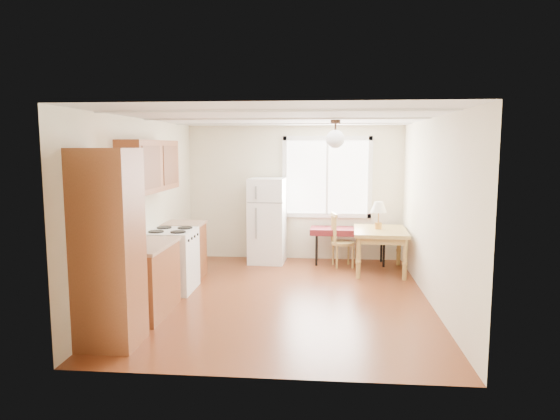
# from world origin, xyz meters

# --- Properties ---
(room_shell) EXTENTS (4.60, 5.60, 2.62)m
(room_shell) POSITION_xyz_m (0.00, 0.00, 1.25)
(room_shell) COLOR #502110
(room_shell) RESTS_ON ground
(kitchen_run) EXTENTS (0.65, 3.40, 2.20)m
(kitchen_run) POSITION_xyz_m (-1.72, -0.63, 0.84)
(kitchen_run) COLOR brown
(kitchen_run) RESTS_ON ground
(window_unit) EXTENTS (1.64, 0.05, 1.51)m
(window_unit) POSITION_xyz_m (0.60, 2.47, 1.55)
(window_unit) COLOR white
(window_unit) RESTS_ON room_shell
(pendant_light) EXTENTS (0.26, 0.26, 0.40)m
(pendant_light) POSITION_xyz_m (0.70, 0.40, 2.24)
(pendant_light) COLOR black
(pendant_light) RESTS_ON room_shell
(refrigerator) EXTENTS (0.67, 0.68, 1.55)m
(refrigerator) POSITION_xyz_m (-0.48, 2.12, 0.77)
(refrigerator) COLOR white
(refrigerator) RESTS_ON ground
(bench) EXTENTS (1.43, 0.57, 0.65)m
(bench) POSITION_xyz_m (1.02, 2.12, 0.58)
(bench) COLOR #5A151C
(bench) RESTS_ON ground
(dining_table) EXTENTS (0.92, 1.20, 0.72)m
(dining_table) POSITION_xyz_m (1.50, 1.60, 0.62)
(dining_table) COLOR olive
(dining_table) RESTS_ON ground
(chair) EXTENTS (0.44, 0.44, 0.94)m
(chair) POSITION_xyz_m (0.80, 1.88, 0.54)
(chair) COLOR olive
(chair) RESTS_ON ground
(table_lamp) EXTENTS (0.27, 0.27, 0.46)m
(table_lamp) POSITION_xyz_m (1.47, 1.68, 1.06)
(table_lamp) COLOR #B9833B
(table_lamp) RESTS_ON dining_table
(coffee_maker) EXTENTS (0.23, 0.28, 0.40)m
(coffee_maker) POSITION_xyz_m (-1.72, -1.18, 1.04)
(coffee_maker) COLOR black
(coffee_maker) RESTS_ON kitchen_run
(kettle) EXTENTS (0.11, 0.11, 0.21)m
(kettle) POSITION_xyz_m (-1.77, -0.78, 0.99)
(kettle) COLOR red
(kettle) RESTS_ON kitchen_run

